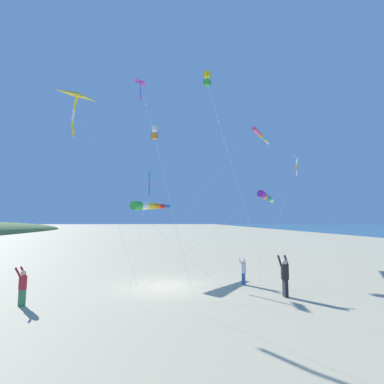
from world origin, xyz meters
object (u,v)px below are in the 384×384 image
kite_delta_black_fish_shape (150,173)px  person_child_green_jacket (23,285)px  kite_windsock_striped_overhead (266,197)px  kite_box_yellow_midlevel (155,133)px  kite_delta_teal_far_right (140,82)px  kite_delta_purple_drifting (77,96)px  kite_box_orange_high_right (207,79)px  kite_delta_green_low_center (297,158)px  kite_windsock_small_distant (260,135)px  kite_windsock_red_high_left (148,206)px  person_adult_flyer (285,274)px  person_child_grey_jacket (243,270)px

kite_delta_black_fish_shape → person_child_green_jacket: bearing=-120.5°
kite_windsock_striped_overhead → kite_box_yellow_midlevel: 12.80m
kite_delta_black_fish_shape → kite_delta_teal_far_right: bearing=112.2°
kite_delta_purple_drifting → kite_box_yellow_midlevel: size_ratio=0.99×
kite_box_orange_high_right → kite_delta_green_low_center: size_ratio=1.56×
kite_delta_purple_drifting → kite_delta_teal_far_right: bearing=42.2°
person_child_green_jacket → kite_delta_black_fish_shape: kite_delta_black_fish_shape is taller
person_child_green_jacket → kite_delta_teal_far_right: size_ratio=0.10×
kite_windsock_small_distant → kite_windsock_red_high_left: (-10.59, -6.39, -7.62)m
person_adult_flyer → person_child_green_jacket: person_adult_flyer is taller
kite_windsock_red_high_left → person_child_green_jacket: bearing=-119.0°
person_child_grey_jacket → kite_box_orange_high_right: kite_box_orange_high_right is taller
kite_delta_purple_drifting → kite_windsock_striped_overhead: size_ratio=1.13×
person_adult_flyer → kite_windsock_red_high_left: bearing=134.6°
kite_windsock_red_high_left → kite_windsock_small_distant: bearing=31.1°
person_adult_flyer → person_child_green_jacket: (-11.86, -0.73, -0.17)m
person_child_green_jacket → kite_box_orange_high_right: kite_box_orange_high_right is taller
kite_delta_purple_drifting → kite_box_yellow_midlevel: kite_box_yellow_midlevel is taller
person_child_grey_jacket → kite_delta_purple_drifting: bearing=161.1°
person_child_green_jacket → kite_delta_black_fish_shape: size_ratio=0.20×
kite_delta_teal_far_right → kite_delta_purple_drifting: 6.26m
person_child_green_jacket → kite_box_yellow_midlevel: size_ratio=0.12×
kite_delta_teal_far_right → kite_delta_purple_drifting: size_ratio=1.21×
kite_box_orange_high_right → person_child_green_jacket: bearing=-121.8°
kite_delta_green_low_center → person_child_grey_jacket: bearing=-128.0°
person_child_green_jacket → kite_delta_black_fish_shape: (4.69, 7.95, 6.28)m
kite_delta_black_fish_shape → person_child_grey_jacket: bearing=-38.2°
kite_delta_green_low_center → kite_windsock_striped_overhead: bearing=-158.2°
kite_box_yellow_midlevel → person_child_grey_jacket: bearing=-63.5°
person_child_grey_jacket → kite_delta_purple_drifting: 16.62m
person_child_green_jacket → kite_windsock_red_high_left: size_ratio=0.18×
kite_delta_black_fish_shape → kite_delta_teal_far_right: size_ratio=0.51×
kite_windsock_striped_overhead → kite_box_yellow_midlevel: bearing=163.0°
person_adult_flyer → kite_delta_teal_far_right: size_ratio=0.12×
person_adult_flyer → kite_windsock_red_high_left: kite_windsock_red_high_left is taller
person_adult_flyer → kite_windsock_red_high_left: (-7.33, 7.43, 3.67)m
person_adult_flyer → kite_windsock_small_distant: size_ratio=0.14×
person_adult_flyer → kite_box_orange_high_right: (-1.89, 15.36, 17.87)m
kite_delta_green_low_center → kite_windsock_striped_overhead: (-3.81, -1.52, -3.96)m
person_child_green_jacket → kite_windsock_red_high_left: kite_windsock_red_high_left is taller
person_adult_flyer → kite_delta_purple_drifting: 18.19m
person_child_grey_jacket → kite_windsock_striped_overhead: 11.09m
kite_windsock_red_high_left → kite_delta_black_fish_shape: bearing=-53.3°
kite_box_yellow_midlevel → kite_windsock_red_high_left: bearing=-89.4°
kite_windsock_small_distant → kite_delta_purple_drifting: kite_delta_purple_drifting is taller
kite_delta_teal_far_right → kite_windsock_small_distant: bearing=17.6°
kite_windsock_small_distant → kite_windsock_red_high_left: size_ratio=1.48×
kite_windsock_striped_overhead → kite_delta_black_fish_shape: bearing=-156.8°
kite_delta_green_low_center → kite_windsock_striped_overhead: 5.70m
person_child_grey_jacket → kite_windsock_striped_overhead: bearing=64.0°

